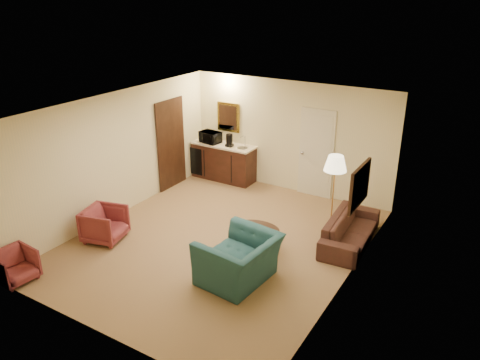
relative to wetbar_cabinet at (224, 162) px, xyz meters
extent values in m
plane|color=#8E6848|center=(1.65, -2.72, -0.46)|extent=(6.00, 6.00, 0.00)
cube|color=beige|center=(1.65, 0.28, 0.84)|extent=(5.00, 0.02, 2.60)
cube|color=beige|center=(-0.85, -2.72, 0.84)|extent=(0.02, 6.00, 2.60)
cube|color=beige|center=(4.15, -2.72, 0.84)|extent=(0.02, 6.00, 2.60)
cube|color=white|center=(1.65, -2.72, 2.14)|extent=(5.00, 6.00, 0.02)
cube|color=beige|center=(2.35, 0.25, 0.56)|extent=(0.82, 0.06, 2.05)
cube|color=black|center=(-0.82, -1.02, 0.59)|extent=(0.06, 0.98, 2.10)
cube|color=gold|center=(0.00, 0.25, 1.09)|extent=(0.62, 0.04, 0.72)
cube|color=#321C10|center=(4.11, -2.32, 1.09)|extent=(0.06, 0.90, 0.70)
cube|color=#3B1A12|center=(0.00, 0.00, 0.00)|extent=(1.64, 0.58, 0.92)
imported|color=black|center=(3.80, -1.48, -0.10)|extent=(0.67, 1.89, 0.72)
imported|color=#1E4B49|center=(2.63, -3.62, 0.07)|extent=(0.90, 1.28, 1.06)
imported|color=brown|center=(-0.25, -3.78, -0.10)|extent=(0.82, 0.85, 0.72)
imported|color=brown|center=(-0.50, -5.52, -0.16)|extent=(0.60, 0.64, 0.61)
cube|color=#321C10|center=(2.44, -2.61, -0.23)|extent=(0.93, 0.75, 0.47)
cube|color=gold|center=(3.35, -1.32, 0.36)|extent=(0.53, 0.53, 1.63)
cylinder|color=black|center=(0.65, -0.07, -0.30)|extent=(0.28, 0.28, 0.31)
imported|color=black|center=(-0.35, -0.05, 0.63)|extent=(0.55, 0.36, 0.34)
cylinder|color=black|center=(0.22, -0.06, 0.61)|extent=(0.20, 0.20, 0.30)
camera|label=1|loc=(6.03, -9.22, 4.02)|focal=35.00mm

